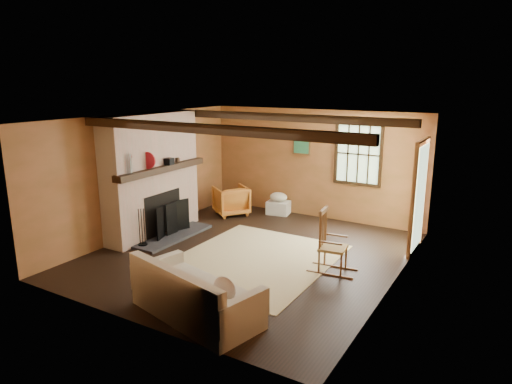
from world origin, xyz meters
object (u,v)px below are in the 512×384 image
Objects in this scene: sofa at (194,298)px; armchair at (231,200)px; rocking_chair at (331,245)px; laundry_basket at (278,208)px; fireplace at (153,180)px.

sofa is 4.69m from armchair.
rocking_chair is 2.50m from sofa.
laundry_basket is 0.69× the size of armchair.
armchair is at bearing 52.32° from rocking_chair.
rocking_chair is 1.44× the size of armchair.
rocking_chair is at bearing 96.09° from armchair.
sofa is at bearing 64.23° from armchair.
armchair is (-0.92, -0.58, 0.18)m from laundry_basket.
fireplace reaches higher than rocking_chair.
fireplace is 3.05m from laundry_basket.
rocking_chair is at bearing -47.40° from laundry_basket.
armchair is at bearing 73.46° from fireplace.
armchair is at bearing 131.13° from sofa.
rocking_chair reaches higher than laundry_basket.
fireplace is at bearing 83.53° from rocking_chair.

